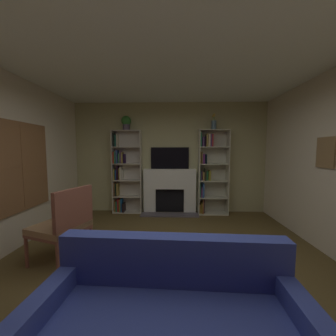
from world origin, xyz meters
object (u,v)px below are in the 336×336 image
couch (171,331)px  armchair (65,223)px  potted_plant (126,122)px  bookshelf_right (209,171)px  vase_with_flowers (214,124)px  bookshelf_left (124,173)px  fireplace (170,190)px  coffee_table (172,264)px  tv (170,158)px

couch → armchair: size_ratio=1.85×
potted_plant → armchair: size_ratio=0.33×
bookshelf_right → couch: bearing=-103.9°
couch → armchair: (-1.49, 1.34, 0.27)m
vase_with_flowers → bookshelf_left: bearing=178.5°
bookshelf_left → potted_plant: 1.25m
couch → armchair: 2.02m
vase_with_flowers → couch: bearing=-105.2°
fireplace → bookshelf_right: bearing=-1.2°
potted_plant → coffee_table: bearing=-68.2°
fireplace → tv: (0.00, 0.07, 0.79)m
armchair → fireplace: bearing=58.4°
coffee_table → tv: bearing=91.5°
bookshelf_left → vase_with_flowers: vase_with_flowers is taller
coffee_table → fireplace: bearing=91.5°
fireplace → coffee_table: (0.08, -2.87, -0.24)m
bookshelf_left → coffee_table: size_ratio=2.10×
fireplace → bookshelf_left: (-1.14, 0.01, 0.41)m
tv → armchair: tv is taller
fireplace → bookshelf_left: bookshelf_left is taller
vase_with_flowers → fireplace: bearing=177.4°
bookshelf_left → bookshelf_right: bearing=-0.8°
potted_plant → bookshelf_right: bearing=0.8°
vase_with_flowers → coffee_table: vase_with_flowers is taller
fireplace → tv: size_ratio=1.47×
potted_plant → couch: size_ratio=0.18×
tv → couch: size_ratio=0.49×
couch → coffee_table: couch is taller
couch → fireplace: bearing=91.2°
fireplace → armchair: size_ratio=1.32×
bookshelf_left → tv: bearing=3.2°
bookshelf_left → bookshelf_right: same height
tv → bookshelf_left: (-1.14, -0.06, -0.38)m
bookshelf_left → vase_with_flowers: bearing=-1.5°
tv → bookshelf_right: size_ratio=0.46×
bookshelf_right → potted_plant: potted_plant is taller
fireplace → armchair: bearing=-121.6°
fireplace → potted_plant: 1.97m
armchair → bookshelf_right: bearing=43.6°
vase_with_flowers → couch: size_ratio=0.20×
bookshelf_right → vase_with_flowers: (0.08, -0.03, 1.12)m
couch → coffee_table: bearing=90.2°
armchair → coffee_table: size_ratio=1.08×
tv → bookshelf_left: bookshelf_left is taller
fireplace → coffee_table: bearing=-88.5°
vase_with_flowers → armchair: bearing=-137.7°
potted_plant → coffee_table: size_ratio=0.35×
fireplace → vase_with_flowers: vase_with_flowers is taller
tv → coffee_table: bearing=-88.5°
bookshelf_right → armchair: bearing=-136.4°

